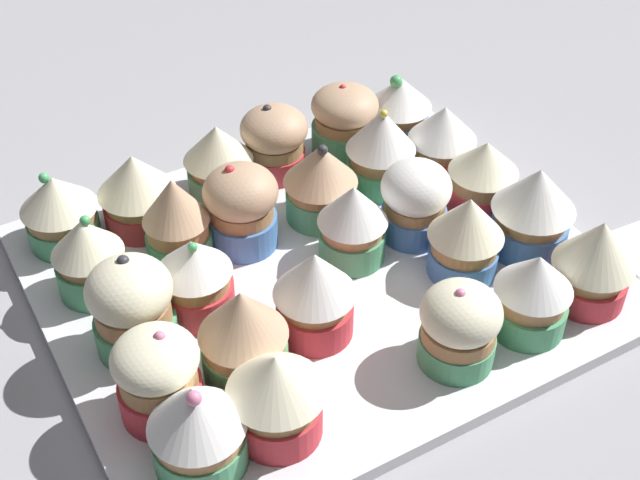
# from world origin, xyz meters

# --- Properties ---
(ground_plane) EXTENTS (1.80, 1.80, 0.03)m
(ground_plane) POSITION_xyz_m (0.00, 0.00, -0.01)
(ground_plane) COLOR #9E9EA3
(baking_tray) EXTENTS (0.42, 0.36, 0.01)m
(baking_tray) POSITION_xyz_m (0.00, 0.00, 0.01)
(baking_tray) COLOR silver
(baking_tray) RESTS_ON ground_plane
(cupcake_0) EXTENTS (0.06, 0.06, 0.07)m
(cupcake_0) POSITION_xyz_m (-0.15, -0.12, 0.05)
(cupcake_0) COLOR #4C9E6B
(cupcake_0) RESTS_ON baking_tray
(cupcake_1) EXTENTS (0.07, 0.07, 0.07)m
(cupcake_1) POSITION_xyz_m (-0.10, -0.12, 0.05)
(cupcake_1) COLOR #D1333D
(cupcake_1) RESTS_ON baking_tray
(cupcake_2) EXTENTS (0.06, 0.06, 0.07)m
(cupcake_2) POSITION_xyz_m (0.04, -0.13, 0.05)
(cupcake_2) COLOR #4C9E6B
(cupcake_2) RESTS_ON baking_tray
(cupcake_3) EXTENTS (0.06, 0.06, 0.07)m
(cupcake_3) POSITION_xyz_m (0.10, -0.13, 0.05)
(cupcake_3) COLOR #4C9E6B
(cupcake_3) RESTS_ON baking_tray
(cupcake_4) EXTENTS (0.06, 0.06, 0.07)m
(cupcake_4) POSITION_xyz_m (0.16, -0.13, 0.05)
(cupcake_4) COLOR #D1333D
(cupcake_4) RESTS_ON baking_tray
(cupcake_5) EXTENTS (0.06, 0.06, 0.07)m
(cupcake_5) POSITION_xyz_m (-0.16, -0.07, 0.05)
(cupcake_5) COLOR #D1333D
(cupcake_5) RESTS_ON baking_tray
(cupcake_6) EXTENTS (0.06, 0.06, 0.08)m
(cupcake_6) POSITION_xyz_m (-0.10, -0.07, 0.05)
(cupcake_6) COLOR #4C9E6B
(cupcake_6) RESTS_ON baking_tray
(cupcake_7) EXTENTS (0.06, 0.06, 0.08)m
(cupcake_7) POSITION_xyz_m (-0.04, -0.06, 0.05)
(cupcake_7) COLOR #D1333D
(cupcake_7) RESTS_ON baking_tray
(cupcake_8) EXTENTS (0.06, 0.06, 0.07)m
(cupcake_8) POSITION_xyz_m (0.10, -0.06, 0.05)
(cupcake_8) COLOR #477AC6
(cupcake_8) RESTS_ON baking_tray
(cupcake_9) EXTENTS (0.07, 0.07, 0.08)m
(cupcake_9) POSITION_xyz_m (0.16, -0.06, 0.05)
(cupcake_9) COLOR #477AC6
(cupcake_9) RESTS_ON baking_tray
(cupcake_10) EXTENTS (0.06, 0.06, 0.08)m
(cupcake_10) POSITION_xyz_m (-0.15, -0.01, 0.05)
(cupcake_10) COLOR #4C9E6B
(cupcake_10) RESTS_ON baking_tray
(cupcake_11) EXTENTS (0.06, 0.06, 0.07)m
(cupcake_11) POSITION_xyz_m (-0.10, 0.01, 0.05)
(cupcake_11) COLOR #D1333D
(cupcake_11) RESTS_ON baking_tray
(cupcake_12) EXTENTS (0.06, 0.06, 0.07)m
(cupcake_12) POSITION_xyz_m (0.03, -0.00, 0.05)
(cupcake_12) COLOR #4C9E6B
(cupcake_12) RESTS_ON baking_tray
(cupcake_13) EXTENTS (0.06, 0.06, 0.07)m
(cupcake_13) POSITION_xyz_m (0.09, -0.00, 0.05)
(cupcake_13) COLOR #477AC6
(cupcake_13) RESTS_ON baking_tray
(cupcake_14) EXTENTS (0.06, 0.06, 0.07)m
(cupcake_14) POSITION_xyz_m (0.16, -0.00, 0.05)
(cupcake_14) COLOR #D1333D
(cupcake_14) RESTS_ON baking_tray
(cupcake_15) EXTENTS (0.05, 0.05, 0.07)m
(cupcake_15) POSITION_xyz_m (-0.16, 0.07, 0.05)
(cupcake_15) COLOR #4C9E6B
(cupcake_15) RESTS_ON baking_tray
(cupcake_16) EXTENTS (0.05, 0.05, 0.08)m
(cupcake_16) POSITION_xyz_m (-0.09, 0.07, 0.05)
(cupcake_16) COLOR #4C9E6B
(cupcake_16) RESTS_ON baking_tray
(cupcake_17) EXTENTS (0.06, 0.06, 0.08)m
(cupcake_17) POSITION_xyz_m (-0.04, 0.06, 0.05)
(cupcake_17) COLOR #477AC6
(cupcake_17) RESTS_ON baking_tray
(cupcake_18) EXTENTS (0.06, 0.06, 0.07)m
(cupcake_18) POSITION_xyz_m (0.03, 0.06, 0.05)
(cupcake_18) COLOR #4C9E6B
(cupcake_18) RESTS_ON baking_tray
(cupcake_19) EXTENTS (0.06, 0.06, 0.08)m
(cupcake_19) POSITION_xyz_m (0.10, 0.07, 0.05)
(cupcake_19) COLOR #4C9E6B
(cupcake_19) RESTS_ON baking_tray
(cupcake_20) EXTENTS (0.06, 0.06, 0.07)m
(cupcake_20) POSITION_xyz_m (0.16, 0.06, 0.05)
(cupcake_20) COLOR #D1333D
(cupcake_20) RESTS_ON baking_tray
(cupcake_21) EXTENTS (0.06, 0.06, 0.07)m
(cupcake_21) POSITION_xyz_m (-0.16, 0.13, 0.05)
(cupcake_21) COLOR #4C9E6B
(cupcake_21) RESTS_ON baking_tray
(cupcake_22) EXTENTS (0.06, 0.06, 0.07)m
(cupcake_22) POSITION_xyz_m (-0.10, 0.12, 0.05)
(cupcake_22) COLOR #D1333D
(cupcake_22) RESTS_ON baking_tray
(cupcake_23) EXTENTS (0.06, 0.06, 0.07)m
(cupcake_23) POSITION_xyz_m (-0.03, 0.13, 0.05)
(cupcake_23) COLOR #4C9E6B
(cupcake_23) RESTS_ON baking_tray
(cupcake_24) EXTENTS (0.06, 0.06, 0.07)m
(cupcake_24) POSITION_xyz_m (0.03, 0.13, 0.05)
(cupcake_24) COLOR #D1333D
(cupcake_24) RESTS_ON baking_tray
(cupcake_25) EXTENTS (0.06, 0.06, 0.07)m
(cupcake_25) POSITION_xyz_m (0.10, 0.13, 0.05)
(cupcake_25) COLOR #4C9E6B
(cupcake_25) RESTS_ON baking_tray
(cupcake_26) EXTENTS (0.06, 0.06, 0.07)m
(cupcake_26) POSITION_xyz_m (0.16, 0.12, 0.05)
(cupcake_26) COLOR #477AC6
(cupcake_26) RESTS_ON baking_tray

